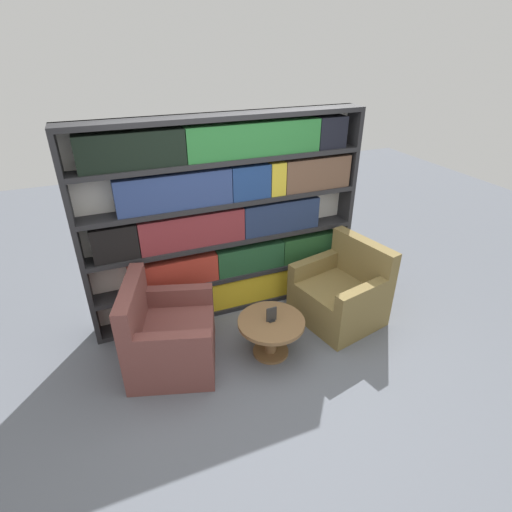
{
  "coord_description": "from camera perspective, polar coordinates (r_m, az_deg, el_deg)",
  "views": [
    {
      "loc": [
        -1.22,
        -2.64,
        2.89
      ],
      "look_at": [
        0.12,
        0.65,
        0.94
      ],
      "focal_mm": 28.0,
      "sensor_mm": 36.0,
      "label": 1
    }
  ],
  "objects": [
    {
      "name": "ground_plane",
      "position": [
        4.1,
        1.92,
        -16.11
      ],
      "size": [
        14.0,
        14.0,
        0.0
      ],
      "primitive_type": "plane",
      "color": "slate"
    },
    {
      "name": "armchair_left",
      "position": [
        4.08,
        -12.46,
        -11.26
      ],
      "size": [
        1.03,
        1.07,
        0.92
      ],
      "rotation": [
        0.0,
        0.0,
        1.27
      ],
      "color": "brown",
      "rests_on": "ground_plane"
    },
    {
      "name": "table_sign",
      "position": [
        3.99,
        2.22,
        -8.46
      ],
      "size": [
        0.11,
        0.06,
        0.16
      ],
      "color": "black",
      "rests_on": "coffee_table"
    },
    {
      "name": "bookshelf",
      "position": [
        4.42,
        -3.84,
        5.1
      ],
      "size": [
        3.09,
        0.3,
        2.25
      ],
      "color": "silver",
      "rests_on": "ground_plane"
    },
    {
      "name": "armchair_right",
      "position": [
        4.68,
        12.06,
        -5.36
      ],
      "size": [
        0.97,
        1.02,
        0.92
      ],
      "rotation": [
        0.0,
        0.0,
        -1.36
      ],
      "color": "olive",
      "rests_on": "ground_plane"
    },
    {
      "name": "coffee_table",
      "position": [
        4.1,
        2.17,
        -10.5
      ],
      "size": [
        0.68,
        0.68,
        0.41
      ],
      "color": "brown",
      "rests_on": "ground_plane"
    }
  ]
}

